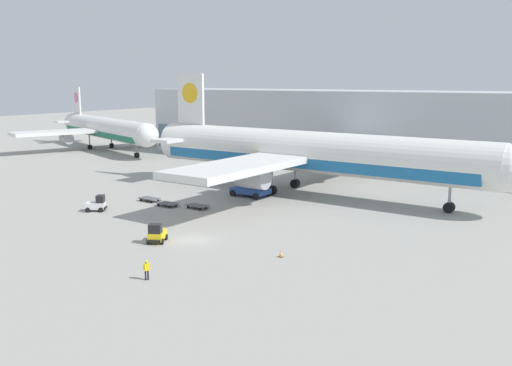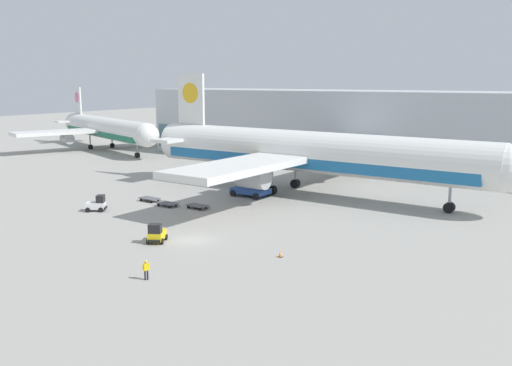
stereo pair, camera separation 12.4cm
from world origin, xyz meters
The scene contains 12 objects.
ground_plane centered at (0.00, 0.00, 0.00)m, with size 400.00×400.00×0.00m, color #9E9B93.
terminal_building centered at (-8.38, 59.95, 6.99)m, with size 90.00×18.20×14.00m.
airplane_main centered at (-2.25, 27.25, 5.84)m, with size 58.08×48.15×17.00m.
airplane_distant centered at (-65.95, 47.14, 4.88)m, with size 46.50×39.97×14.20m.
scissor_lift_loader centered at (-7.57, 21.53, 2.00)m, with size 5.26×3.46×5.23m.
baggage_tug_foreground centered at (-2.41, -2.68, 0.88)m, with size 2.49×2.81×2.00m.
baggage_tug_mid centered at (-18.23, 3.37, 0.88)m, with size 2.81×2.62×2.00m.
baggage_dolly_lead centered at (-16.85, 11.15, 0.39)m, with size 3.74×1.67×0.48m.
baggage_dolly_second centered at (-12.81, 10.21, 0.39)m, with size 3.74×1.67×0.48m.
baggage_dolly_third centered at (-8.73, 11.32, 0.39)m, with size 3.74×1.67×0.48m.
ground_crew_near centered at (4.50, -11.12, 0.98)m, with size 0.38×0.49×1.68m.
traffic_cone_near centered at (10.40, 0.13, 0.30)m, with size 0.40×0.40×0.61m.
Camera 2 is at (36.57, -42.88, 16.07)m, focal length 40.00 mm.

